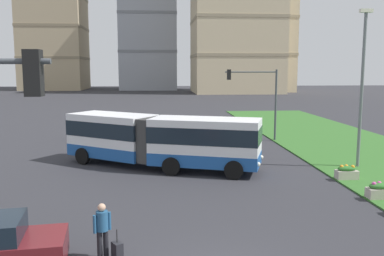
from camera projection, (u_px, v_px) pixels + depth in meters
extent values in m
cube|color=white|center=(205.00, 141.00, 23.21)|extent=(6.49, 4.31, 2.55)
cube|color=#1E519E|center=(205.00, 158.00, 23.34)|extent=(6.51, 4.33, 0.70)
cube|color=#19232D|center=(205.00, 134.00, 23.15)|extent=(6.54, 4.36, 0.90)
cube|color=white|center=(113.00, 135.00, 25.49)|extent=(5.70, 5.02, 2.55)
cube|color=#1E519E|center=(113.00, 150.00, 25.62)|extent=(5.72, 5.05, 0.70)
cube|color=#19232D|center=(112.00, 128.00, 25.43)|extent=(5.75, 5.08, 0.90)
cylinder|color=#383838|center=(154.00, 139.00, 23.94)|extent=(2.40, 2.40, 2.45)
cylinder|color=black|center=(240.00, 160.00, 24.14)|extent=(1.04, 0.59, 1.00)
cylinder|color=black|center=(234.00, 170.00, 21.74)|extent=(1.04, 0.59, 1.00)
cylinder|color=black|center=(184.00, 157.00, 24.97)|extent=(1.04, 0.59, 1.00)
cylinder|color=black|center=(171.00, 166.00, 22.57)|extent=(1.04, 0.59, 1.00)
cylinder|color=black|center=(111.00, 149.00, 27.38)|extent=(0.98, 0.80, 1.00)
cylinder|color=black|center=(83.00, 156.00, 25.24)|extent=(0.98, 0.80, 1.00)
sphere|color=#F9EFC6|center=(261.00, 157.00, 23.46)|extent=(0.24, 0.24, 0.24)
sphere|color=#F9EFC6|center=(258.00, 164.00, 21.73)|extent=(0.24, 0.24, 0.24)
cylinder|color=black|center=(46.00, 245.00, 12.95)|extent=(0.66, 0.30, 0.64)
cube|color=slate|center=(105.00, 132.00, 34.32)|extent=(4.51, 2.09, 0.80)
cube|color=black|center=(103.00, 123.00, 34.22)|extent=(2.48, 1.84, 0.60)
cylinder|color=black|center=(125.00, 133.00, 35.27)|extent=(0.65, 0.26, 0.64)
cylinder|color=black|center=(122.00, 137.00, 33.49)|extent=(0.65, 0.26, 0.64)
cylinder|color=black|center=(89.00, 133.00, 35.23)|extent=(0.65, 0.26, 0.64)
cylinder|color=black|center=(84.00, 137.00, 33.45)|extent=(0.65, 0.26, 0.64)
cylinder|color=black|center=(100.00, 246.00, 12.58)|extent=(0.16, 0.16, 0.90)
cylinder|color=black|center=(106.00, 244.00, 12.70)|extent=(0.16, 0.16, 0.90)
cylinder|color=#23517A|center=(102.00, 221.00, 12.54)|extent=(0.36, 0.36, 0.60)
sphere|color=tan|center=(102.00, 207.00, 12.48)|extent=(0.24, 0.24, 0.24)
cylinder|color=#23517A|center=(95.00, 224.00, 12.40)|extent=(0.10, 0.10, 0.55)
cylinder|color=#23517A|center=(109.00, 221.00, 12.69)|extent=(0.10, 0.10, 0.55)
cube|color=#232328|center=(117.00, 251.00, 12.50)|extent=(0.40, 0.43, 0.56)
cylinder|color=black|center=(117.00, 236.00, 12.43)|extent=(0.03, 0.03, 0.40)
cube|color=#B7AD9E|center=(380.00, 193.00, 18.39)|extent=(1.10, 0.56, 0.44)
ellipsoid|color=#2D6B28|center=(380.00, 186.00, 18.35)|extent=(0.99, 0.50, 0.28)
sphere|color=#D14C99|center=(374.00, 184.00, 18.31)|extent=(0.20, 0.20, 0.20)
sphere|color=#D14C99|center=(379.00, 183.00, 18.41)|extent=(0.20, 0.20, 0.20)
cube|color=#B7AD9E|center=(347.00, 175.00, 21.61)|extent=(1.10, 0.56, 0.44)
ellipsoid|color=#2D6B28|center=(347.00, 169.00, 21.57)|extent=(0.99, 0.50, 0.28)
sphere|color=orange|center=(342.00, 167.00, 21.53)|extent=(0.20, 0.20, 0.20)
sphere|color=orange|center=(346.00, 166.00, 21.63)|extent=(0.20, 0.20, 0.20)
sphere|color=orange|center=(353.00, 167.00, 21.52)|extent=(0.20, 0.20, 0.20)
cube|color=black|center=(34.00, 73.00, 7.18)|extent=(0.28, 0.28, 0.80)
sphere|color=red|center=(33.00, 58.00, 7.15)|extent=(0.16, 0.16, 0.16)
sphere|color=yellow|center=(34.00, 74.00, 7.18)|extent=(0.16, 0.16, 0.16)
sphere|color=green|center=(34.00, 89.00, 7.22)|extent=(0.16, 0.16, 0.16)
cylinder|color=#474C51|center=(276.00, 105.00, 33.15)|extent=(0.16, 0.16, 5.67)
cylinder|color=#474C51|center=(251.00, 72.00, 32.62)|extent=(4.07, 0.10, 0.10)
cube|color=black|center=(229.00, 75.00, 32.51)|extent=(0.28, 0.28, 0.80)
sphere|color=red|center=(229.00, 71.00, 32.47)|extent=(0.16, 0.16, 0.16)
sphere|color=yellow|center=(229.00, 75.00, 32.51)|extent=(0.16, 0.16, 0.16)
sphere|color=green|center=(229.00, 78.00, 32.55)|extent=(0.16, 0.16, 0.16)
cylinder|color=slate|center=(362.00, 92.00, 23.84)|extent=(0.18, 0.18, 8.81)
cube|color=white|center=(366.00, 11.00, 23.21)|extent=(0.70, 0.28, 0.20)
cube|color=tan|center=(53.00, 14.00, 113.90)|extent=(16.17, 16.80, 41.11)
cube|color=#85765B|center=(55.00, 58.00, 115.58)|extent=(16.37, 17.00, 0.70)
cube|color=#85765B|center=(54.00, 28.00, 114.43)|extent=(16.37, 17.00, 0.70)
cube|color=gray|center=(148.00, 52.00, 117.51)|extent=(15.42, 18.40, 0.70)
cube|color=gray|center=(148.00, 16.00, 116.12)|extent=(15.42, 18.40, 0.70)
cube|color=#9C8D6E|center=(235.00, 56.00, 101.41)|extent=(20.58, 19.50, 0.70)
cube|color=#9C8D6E|center=(236.00, 20.00, 100.22)|extent=(20.58, 19.50, 0.70)
cube|color=#9C8D6E|center=(260.00, 55.00, 107.37)|extent=(15.06, 16.06, 0.70)
cube|color=#9C8D6E|center=(261.00, 20.00, 106.13)|extent=(15.06, 16.06, 0.70)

